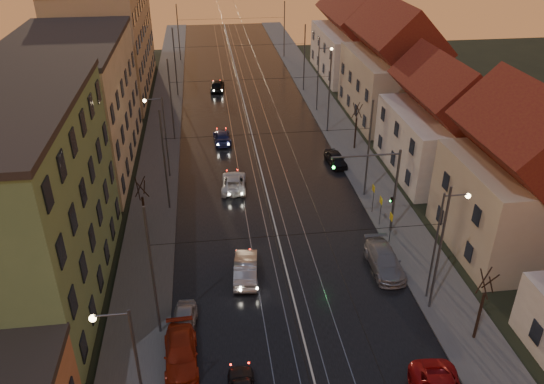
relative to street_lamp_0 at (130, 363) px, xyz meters
name	(u,v)px	position (x,y,z in m)	size (l,w,h in m)	color
road	(251,132)	(9.10, 38.00, -4.87)	(16.00, 120.00, 0.04)	black
sidewalk_left	(162,136)	(-0.90, 38.00, -4.81)	(4.00, 120.00, 0.15)	#4C4C4C
sidewalk_right	(337,128)	(19.10, 38.00, -4.81)	(4.00, 120.00, 0.15)	#4C4C4C
tram_rail_0	(232,133)	(6.90, 38.00, -4.83)	(0.06, 120.00, 0.03)	gray
tram_rail_1	(245,132)	(8.33, 38.00, -4.83)	(0.06, 120.00, 0.03)	gray
tram_rail_2	(258,132)	(9.87, 38.00, -4.83)	(0.06, 120.00, 0.03)	gray
tram_rail_3	(271,131)	(11.30, 38.00, -4.83)	(0.06, 120.00, 0.03)	gray
apartment_left_1	(8,210)	(-8.40, 12.00, 1.61)	(10.00, 18.00, 13.00)	#5A7F51
apartment_left_2	(73,107)	(-8.40, 32.00, 1.11)	(10.00, 20.00, 12.00)	tan
apartment_left_3	(107,39)	(-8.40, 56.00, 2.11)	(10.00, 24.00, 14.00)	tan
house_right_1	(519,183)	(26.10, 13.00, 0.56)	(8.67, 10.20, 10.80)	#BAAA8F
house_right_2	(443,126)	(26.10, 26.00, -0.24)	(9.18, 12.24, 9.20)	beige
house_right_3	(392,69)	(26.10, 41.00, 0.92)	(9.18, 14.28, 11.50)	#BAAA8F
house_right_4	(352,40)	(26.10, 59.00, 0.16)	(9.18, 16.32, 10.00)	beige
catenary_pole_l_1	(153,274)	(0.50, 7.00, -0.39)	(0.16, 0.16, 9.00)	#595B60
catenary_pole_r_1	(439,251)	(17.70, 7.00, -0.39)	(0.16, 0.16, 9.00)	#595B60
catenary_pole_l_2	(165,161)	(0.50, 22.00, -0.39)	(0.16, 0.16, 9.00)	#595B60
catenary_pole_r_2	(368,150)	(17.70, 22.00, -0.39)	(0.16, 0.16, 9.00)	#595B60
catenary_pole_l_3	(171,101)	(0.50, 37.00, -0.39)	(0.16, 0.16, 9.00)	#595B60
catenary_pole_r_3	(329,94)	(17.70, 37.00, -0.39)	(0.16, 0.16, 9.00)	#595B60
catenary_pole_l_4	(175,63)	(0.50, 52.00, -0.39)	(0.16, 0.16, 9.00)	#595B60
catenary_pole_r_4	(304,58)	(17.70, 52.00, -0.39)	(0.16, 0.16, 9.00)	#595B60
catenary_pole_l_5	(178,33)	(0.50, 70.00, -0.39)	(0.16, 0.16, 9.00)	#595B60
catenary_pole_r_5	(284,30)	(17.70, 70.00, -0.39)	(0.16, 0.16, 9.00)	#595B60
street_lamp_0	(130,363)	(0.00, 0.00, 0.00)	(1.75, 0.32, 8.00)	#595B60
street_lamp_1	(441,236)	(18.21, 8.00, 0.00)	(1.75, 0.32, 8.00)	#595B60
street_lamp_2	(162,130)	(0.00, 28.00, 0.00)	(1.75, 0.32, 8.00)	#595B60
street_lamp_3	(321,72)	(18.21, 44.00, 0.00)	(1.75, 0.32, 8.00)	#595B60
traffic_light_mast	(384,182)	(17.10, 16.00, -0.29)	(5.30, 0.32, 7.20)	#595B60
bare_tree_0	(144,209)	(-1.09, 18.00, -2.40)	(1.09, 1.09, 5.11)	black
bare_tree_1	(481,307)	(19.31, 4.00, -2.40)	(1.09, 1.09, 5.11)	black
bare_tree_2	(356,127)	(19.51, 32.00, -2.40)	(1.09, 1.09, 5.11)	black
driving_car_1	(246,268)	(6.18, 11.80, -4.14)	(1.57, 4.51, 1.49)	#98999D
driving_car_2	(234,182)	(6.23, 24.93, -4.24)	(2.15, 4.66, 1.30)	silver
driving_car_3	(222,137)	(5.69, 35.69, -4.25)	(1.78, 4.38, 1.27)	navy
driving_car_4	(217,85)	(5.89, 53.73, -4.14)	(1.75, 4.35, 1.48)	black
parked_left_2	(181,353)	(1.83, 4.51, -4.22)	(1.88, 4.62, 1.34)	#A12610
parked_left_3	(184,322)	(1.96, 7.05, -4.26)	(1.48, 3.67, 1.25)	#9E9EA3
parked_right_1	(385,261)	(16.09, 11.41, -4.16)	(2.04, 5.02, 1.46)	gray
parked_right_2	(336,159)	(16.64, 28.58, -4.24)	(1.53, 3.80, 1.30)	black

